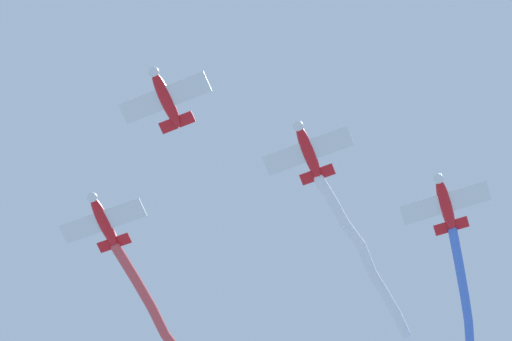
{
  "coord_description": "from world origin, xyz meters",
  "views": [
    {
      "loc": [
        -5.82,
        -21.54,
        6.12
      ],
      "look_at": [
        11.64,
        -2.06,
        72.07
      ],
      "focal_mm": 62.96,
      "sensor_mm": 36.0,
      "label": 1
    }
  ],
  "objects_px": {
    "airplane_right_wing": "(103,221)",
    "airplane_slot": "(445,203)",
    "airplane_left_wing": "(308,151)",
    "airplane_lead": "(165,98)"
  },
  "relations": [
    {
      "from": "airplane_right_wing",
      "to": "airplane_slot",
      "type": "relative_size",
      "value": 1.01
    },
    {
      "from": "airplane_right_wing",
      "to": "airplane_slot",
      "type": "height_order",
      "value": "airplane_right_wing"
    },
    {
      "from": "airplane_lead",
      "to": "airplane_slot",
      "type": "height_order",
      "value": "airplane_lead"
    },
    {
      "from": "airplane_left_wing",
      "to": "airplane_right_wing",
      "type": "bearing_deg",
      "value": -89.02
    },
    {
      "from": "airplane_lead",
      "to": "airplane_left_wing",
      "type": "height_order",
      "value": "same"
    },
    {
      "from": "airplane_right_wing",
      "to": "airplane_slot",
      "type": "distance_m",
      "value": 27.63
    },
    {
      "from": "airplane_lead",
      "to": "airplane_right_wing",
      "type": "relative_size",
      "value": 1.01
    },
    {
      "from": "airplane_left_wing",
      "to": "airplane_lead",
      "type": "bearing_deg",
      "value": -47.04
    },
    {
      "from": "airplane_lead",
      "to": "airplane_left_wing",
      "type": "xyz_separation_m",
      "value": [
        11.12,
        -4.13,
        0.0
      ]
    },
    {
      "from": "airplane_right_wing",
      "to": "airplane_slot",
      "type": "xyz_separation_m",
      "value": [
        19.3,
        -19.76,
        -0.6
      ]
    }
  ]
}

